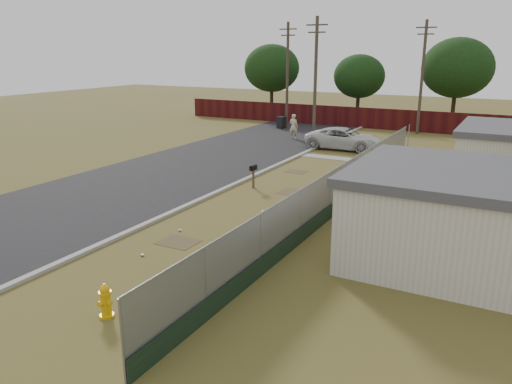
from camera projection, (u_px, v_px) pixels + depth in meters
The scene contains 12 objects.
ground at pixel (262, 208), 21.95m from camera, with size 120.00×120.00×0.00m, color brown.
street at pixel (226, 159), 31.84m from camera, with size 15.10×60.00×0.12m.
chainlink_fence at pixel (338, 194), 21.18m from camera, with size 0.10×27.06×2.02m.
privacy_fence at pixel (330, 116), 45.60m from camera, with size 30.00×0.12×1.80m, color #41100E.
utility_poles at pixel (341, 76), 39.82m from camera, with size 12.60×8.24×9.00m.
horizon_trees at pixel (406, 77), 40.24m from camera, with size 33.32×31.94×7.78m.
fire_hydrant at pixel (106, 301), 12.91m from camera, with size 0.44×0.45×0.95m.
mailbox at pixel (253, 170), 24.93m from camera, with size 0.22×0.51×1.18m.
pickup_truck at pixel (344, 139), 34.78m from camera, with size 2.46×5.33×1.48m, color silver.
pedestrian at pixel (294, 126), 38.81m from camera, with size 0.71×0.46×1.93m, color beige.
trash_bin at pixel (281, 122), 44.08m from camera, with size 0.75×0.82×1.03m.
scattered_litter at pixel (238, 223), 20.00m from camera, with size 2.86×11.86×0.07m.
Camera 1 is at (9.68, -18.53, 6.73)m, focal length 35.00 mm.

